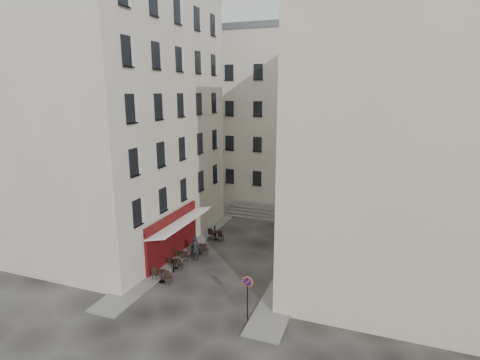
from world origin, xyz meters
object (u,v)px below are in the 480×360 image
at_px(bistro_table_b, 176,263).
at_px(bistro_table_a, 162,275).
at_px(pedestrian, 195,248).
at_px(no_parking_sign, 247,289).

bearing_deg(bistro_table_b, bistro_table_a, -85.38).
bearing_deg(pedestrian, no_parking_sign, 132.68).
distance_m(bistro_table_a, bistro_table_b, 2.06).
height_order(bistro_table_b, pedestrian, pedestrian).
bearing_deg(bistro_table_a, pedestrian, 81.30).
relative_size(bistro_table_a, bistro_table_b, 1.23).
xyz_separation_m(bistro_table_a, pedestrian, (0.56, 3.68, 0.45)).
height_order(no_parking_sign, pedestrian, no_parking_sign).
bearing_deg(bistro_table_b, no_parking_sign, -30.67).
bearing_deg(no_parking_sign, bistro_table_a, 162.03).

